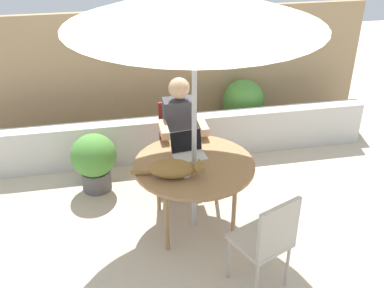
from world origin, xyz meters
The scene contains 12 objects.
ground_plane centered at (0.00, 0.00, 0.00)m, with size 14.00×14.00×0.00m, color beige.
fence_back centered at (0.00, 2.09, 0.82)m, with size 5.42×0.08×1.65m, color tan.
planter_wall_low centered at (0.00, 1.32, 0.27)m, with size 4.88×0.20×0.54m, color beige.
patio_table centered at (0.00, 0.00, 0.66)m, with size 1.12×1.12×0.71m.
patio_umbrella centered at (0.00, 0.00, 2.14)m, with size 2.07×2.07×2.30m.
chair_occupied centered at (0.00, 0.88, 0.54)m, with size 0.40×0.40×0.91m.
chair_empty centered at (0.40, -0.92, 0.54)m, with size 0.53×0.53×0.91m.
person_seated centered at (0.00, 0.72, 0.71)m, with size 0.48×0.48×1.25m.
laptop centered at (-0.03, 0.18, 0.77)m, with size 0.33×0.29×0.21m.
cat centered at (-0.20, -0.19, 0.79)m, with size 0.64×0.27×0.17m.
potted_plant_near_fence centered at (-0.93, 0.82, 0.37)m, with size 0.49×0.49×0.66m.
potted_plant_by_chair centered at (1.03, 1.79, 0.43)m, with size 0.54×0.54×0.76m.
Camera 1 is at (-0.70, -3.46, 2.90)m, focal length 42.27 mm.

